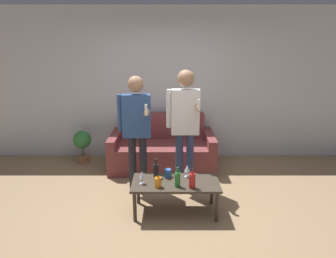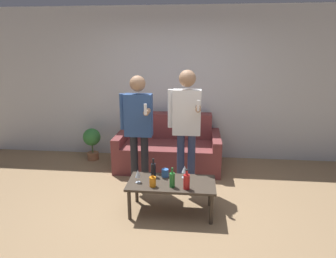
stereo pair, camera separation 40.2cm
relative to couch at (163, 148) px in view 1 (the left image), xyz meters
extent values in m
plane|color=#997A56|center=(0.08, -1.62, -0.31)|extent=(16.00, 16.00, 0.00)
cube|color=silver|center=(0.08, 0.52, 1.04)|extent=(8.00, 0.06, 2.70)
cube|color=brown|center=(0.00, -0.19, -0.09)|extent=(1.46, 0.68, 0.44)
cube|color=brown|center=(0.00, 0.28, 0.13)|extent=(1.46, 0.27, 0.88)
cube|color=brown|center=(-0.80, -0.06, -0.02)|extent=(0.14, 0.95, 0.59)
cube|color=brown|center=(0.80, -0.06, -0.02)|extent=(0.14, 0.95, 0.59)
cube|color=#3D3328|center=(0.19, -1.53, 0.08)|extent=(1.07, 0.53, 0.03)
cylinder|color=#3D3328|center=(-0.30, -1.74, -0.12)|extent=(0.04, 0.04, 0.38)
cylinder|color=#3D3328|center=(0.68, -1.74, -0.12)|extent=(0.04, 0.04, 0.38)
cylinder|color=#3D3328|center=(-0.30, -1.32, -0.12)|extent=(0.04, 0.04, 0.38)
cylinder|color=#3D3328|center=(0.68, -1.32, -0.12)|extent=(0.04, 0.04, 0.38)
cylinder|color=#23752D|center=(0.21, -1.66, 0.19)|extent=(0.07, 0.07, 0.17)
cylinder|color=#23752D|center=(0.21, -1.66, 0.31)|extent=(0.02, 0.02, 0.07)
cylinder|color=black|center=(0.21, -1.66, 0.34)|extent=(0.03, 0.03, 0.01)
cylinder|color=#B21E1E|center=(0.38, -1.69, 0.19)|extent=(0.08, 0.08, 0.18)
cylinder|color=#B21E1E|center=(0.38, -1.69, 0.31)|extent=(0.03, 0.03, 0.07)
cylinder|color=black|center=(0.38, -1.69, 0.34)|extent=(0.03, 0.03, 0.01)
cylinder|color=orange|center=(-0.02, -1.67, 0.16)|extent=(0.08, 0.08, 0.12)
cylinder|color=orange|center=(-0.02, -1.67, 0.24)|extent=(0.03, 0.03, 0.05)
cylinder|color=black|center=(-0.02, -1.67, 0.26)|extent=(0.03, 0.03, 0.01)
cylinder|color=black|center=(-0.06, -1.39, 0.19)|extent=(0.06, 0.06, 0.18)
cylinder|color=black|center=(-0.06, -1.39, 0.31)|extent=(0.02, 0.02, 0.07)
cylinder|color=black|center=(-0.06, -1.39, 0.34)|extent=(0.03, 0.03, 0.01)
cylinder|color=silver|center=(-0.22, -1.59, 0.10)|extent=(0.06, 0.06, 0.01)
cylinder|color=silver|center=(-0.22, -1.59, 0.14)|extent=(0.01, 0.01, 0.07)
cone|color=silver|center=(-0.22, -1.59, 0.22)|extent=(0.07, 0.07, 0.09)
cylinder|color=silver|center=(0.34, -1.38, 0.10)|extent=(0.07, 0.07, 0.01)
cylinder|color=silver|center=(0.34, -1.38, 0.14)|extent=(0.01, 0.01, 0.07)
cone|color=silver|center=(0.34, -1.38, 0.22)|extent=(0.08, 0.08, 0.09)
cylinder|color=#3366B2|center=(0.09, -1.38, 0.15)|extent=(0.09, 0.09, 0.10)
cylinder|color=#232328|center=(-0.41, -0.88, 0.09)|extent=(0.11, 0.11, 0.80)
cylinder|color=#232328|center=(-0.26, -0.88, 0.09)|extent=(0.11, 0.11, 0.80)
cube|color=#2D4C84|center=(-0.34, -0.88, 0.78)|extent=(0.39, 0.17, 0.60)
sphere|color=#9E7556|center=(-0.34, -0.88, 1.22)|extent=(0.22, 0.22, 0.22)
cylinder|color=#2D4C84|center=(-0.57, -0.88, 0.83)|extent=(0.07, 0.07, 0.51)
cylinder|color=#9E7556|center=(-0.18, -1.01, 0.87)|extent=(0.07, 0.26, 0.07)
cube|color=white|center=(-0.18, -1.17, 0.93)|extent=(0.03, 0.03, 0.14)
cylinder|color=navy|center=(0.26, -0.86, 0.10)|extent=(0.11, 0.11, 0.83)
cylinder|color=navy|center=(0.41, -0.86, 0.10)|extent=(0.11, 0.11, 0.83)
cube|color=white|center=(0.34, -0.86, 0.84)|extent=(0.39, 0.17, 0.63)
sphere|color=#9E7556|center=(0.34, -0.86, 1.30)|extent=(0.23, 0.23, 0.23)
cylinder|color=white|center=(0.11, -0.86, 0.88)|extent=(0.07, 0.07, 0.53)
cylinder|color=#9E7556|center=(0.49, -1.00, 0.93)|extent=(0.07, 0.27, 0.07)
cube|color=white|center=(0.49, -1.16, 0.99)|extent=(0.03, 0.03, 0.14)
cylinder|color=#936042|center=(-1.42, 0.14, -0.25)|extent=(0.21, 0.21, 0.13)
cylinder|color=#476B38|center=(-1.42, 0.14, -0.09)|extent=(0.02, 0.02, 0.19)
sphere|color=#337A38|center=(-1.42, 0.14, 0.12)|extent=(0.31, 0.31, 0.31)
camera|label=1|loc=(0.10, -4.91, 1.71)|focal=32.00mm
camera|label=2|loc=(0.50, -4.89, 1.71)|focal=32.00mm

